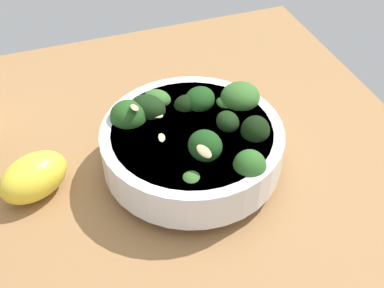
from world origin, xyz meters
The scene contains 3 objects.
ground_plane centered at (0.00, 0.00, -2.28)cm, with size 68.56×68.56×4.57cm, color #996D42.
bowl_of_broccoli centered at (1.71, -5.56, 4.19)cm, with size 20.31×20.31×9.04cm.
lemon_wedge centered at (3.73, 12.06, 2.48)cm, with size 7.92×5.18×4.95cm, color yellow.
Camera 1 is at (-36.58, 8.04, 41.43)cm, focal length 45.90 mm.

